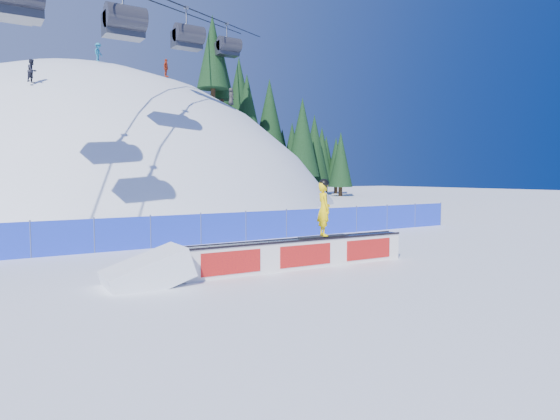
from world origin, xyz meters
TOP-DOWN VIEW (x-y plane):
  - ground at (0.00, 0.00)m, footprint 160.00×160.00m
  - snow_hill at (0.00, 42.00)m, footprint 64.00×64.00m
  - treeline at (26.11, 41.68)m, footprint 22.71×12.71m
  - safety_fence at (0.00, 4.50)m, footprint 22.05×0.05m
  - chairlift at (4.74, 27.49)m, footprint 40.80×41.70m
  - rail_box at (-2.54, -1.71)m, footprint 7.26×0.73m
  - snow_ramp at (-7.06, -1.57)m, footprint 2.17×1.40m
  - snowboarder at (-1.74, -1.74)m, footprint 1.67×0.68m
  - distant_skiers at (2.04, 31.24)m, footprint 18.80×9.32m

SIDE VIEW (x-z plane):
  - snow_hill at x=0.00m, z-range -50.00..14.00m
  - ground at x=0.00m, z-range 0.00..0.00m
  - snow_ramp at x=-7.06m, z-range -0.66..0.66m
  - rail_box at x=-2.54m, z-range -0.01..0.86m
  - safety_fence at x=0.00m, z-range -0.05..1.25m
  - snowboarder at x=-1.74m, z-range 0.85..2.59m
  - treeline at x=26.11m, z-range -0.74..17.44m
  - distant_skiers at x=2.04m, z-range 9.24..14.73m
  - chairlift at x=4.74m, z-range 5.89..27.89m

